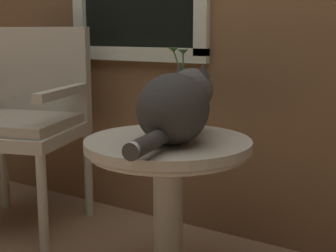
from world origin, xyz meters
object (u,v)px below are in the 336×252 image
(cat, at_px, (177,105))
(wicker_chair, at_px, (25,113))
(wicker_side_table, at_px, (168,185))
(pewter_vase_with_ivy, at_px, (183,105))

(cat, bearing_deg, wicker_chair, 170.34)
(wicker_side_table, height_order, wicker_chair, wicker_chair)
(wicker_chair, relative_size, cat, 1.61)
(wicker_side_table, xyz_separation_m, pewter_vase_with_ivy, (-0.04, 0.18, 0.28))
(cat, distance_m, pewter_vase_with_ivy, 0.22)
(wicker_chair, height_order, cat, wicker_chair)
(cat, height_order, pewter_vase_with_ivy, pewter_vase_with_ivy)
(wicker_side_table, relative_size, cat, 1.00)
(wicker_side_table, relative_size, wicker_chair, 0.62)
(wicker_side_table, relative_size, pewter_vase_with_ivy, 1.89)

